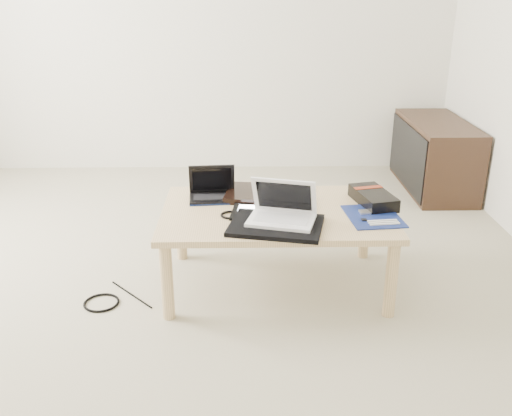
{
  "coord_description": "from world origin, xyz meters",
  "views": [
    {
      "loc": [
        0.4,
        -2.5,
        1.42
      ],
      "look_at": [
        0.45,
        0.04,
        0.41
      ],
      "focal_mm": 40.0,
      "sensor_mm": 36.0,
      "label": 1
    }
  ],
  "objects_px": {
    "coffee_table": "(276,220)",
    "white_laptop": "(282,212)",
    "gpu_box": "(373,198)",
    "media_cabinet": "(434,155)",
    "netbook": "(212,192)"
  },
  "relations": [
    {
      "from": "coffee_table",
      "to": "white_laptop",
      "type": "bearing_deg",
      "value": -84.49
    },
    {
      "from": "white_laptop",
      "to": "gpu_box",
      "type": "bearing_deg",
      "value": 27.83
    },
    {
      "from": "gpu_box",
      "to": "coffee_table",
      "type": "bearing_deg",
      "value": -170.46
    },
    {
      "from": "media_cabinet",
      "to": "white_laptop",
      "type": "relative_size",
      "value": 2.69
    },
    {
      "from": "white_laptop",
      "to": "gpu_box",
      "type": "xyz_separation_m",
      "value": [
        0.46,
        0.25,
        -0.03
      ]
    },
    {
      "from": "media_cabinet",
      "to": "gpu_box",
      "type": "relative_size",
      "value": 2.85
    },
    {
      "from": "coffee_table",
      "to": "netbook",
      "type": "bearing_deg",
      "value": 151.58
    },
    {
      "from": "media_cabinet",
      "to": "netbook",
      "type": "xyz_separation_m",
      "value": [
        -1.54,
        -1.24,
        0.19
      ]
    },
    {
      "from": "coffee_table",
      "to": "gpu_box",
      "type": "height_order",
      "value": "gpu_box"
    },
    {
      "from": "netbook",
      "to": "gpu_box",
      "type": "height_order",
      "value": "netbook"
    },
    {
      "from": "gpu_box",
      "to": "media_cabinet",
      "type": "bearing_deg",
      "value": 60.98
    },
    {
      "from": "netbook",
      "to": "white_laptop",
      "type": "bearing_deg",
      "value": -45.3
    },
    {
      "from": "netbook",
      "to": "white_laptop",
      "type": "height_order",
      "value": "white_laptop"
    },
    {
      "from": "media_cabinet",
      "to": "gpu_box",
      "type": "height_order",
      "value": "media_cabinet"
    },
    {
      "from": "coffee_table",
      "to": "gpu_box",
      "type": "relative_size",
      "value": 3.49
    }
  ]
}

